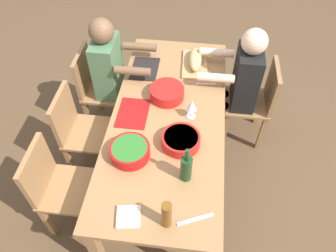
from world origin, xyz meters
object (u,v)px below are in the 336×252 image
(bread_loaf, at_px, (195,59))
(wine_bottle, at_px, (186,168))
(beer_bottle, at_px, (167,215))
(diner_far_right, at_px, (113,70))
(serving_bowl_fruit, at_px, (167,92))
(chair_far_right, at_px, (97,86))
(serving_bowl_greens, at_px, (130,151))
(serving_bowl_pasta, at_px, (181,140))
(napkin_stack, at_px, (128,217))
(cutting_board, at_px, (195,64))
(dining_table, at_px, (168,124))
(chair_far_left, at_px, (57,185))
(chair_near_right, at_px, (257,100))
(chair_far_center, at_px, (80,129))
(diner_near_right, at_px, (241,80))
(wine_glass, at_px, (192,106))

(bread_loaf, height_order, wine_bottle, wine_bottle)
(beer_bottle, bearing_deg, diner_far_right, 25.54)
(serving_bowl_fruit, bearing_deg, chair_far_right, 65.18)
(serving_bowl_greens, bearing_deg, serving_bowl_pasta, -67.29)
(chair_far_right, height_order, bread_loaf, same)
(serving_bowl_greens, relative_size, bread_loaf, 0.86)
(serving_bowl_pasta, height_order, napkin_stack, serving_bowl_pasta)
(wine_bottle, bearing_deg, cutting_board, 0.94)
(cutting_board, distance_m, beer_bottle, 1.51)
(dining_table, height_order, chair_far_left, chair_far_left)
(chair_near_right, height_order, serving_bowl_greens, chair_near_right)
(serving_bowl_greens, relative_size, cutting_board, 0.69)
(chair_far_center, xyz_separation_m, wine_bottle, (-0.52, -0.93, 0.37))
(chair_far_right, bearing_deg, serving_bowl_fruit, -114.82)
(diner_near_right, relative_size, wine_bottle, 4.14)
(bread_loaf, bearing_deg, chair_far_center, 125.41)
(chair_far_left, bearing_deg, wine_glass, -58.49)
(dining_table, distance_m, napkin_stack, 0.86)
(dining_table, xyz_separation_m, diner_near_right, (0.55, -0.57, 0.04))
(beer_bottle, bearing_deg, wine_bottle, -13.96)
(chair_far_center, bearing_deg, serving_bowl_pasta, -106.08)
(serving_bowl_pasta, bearing_deg, diner_near_right, -29.31)
(chair_far_center, xyz_separation_m, chair_far_left, (-0.55, 0.00, 0.00))
(dining_table, distance_m, serving_bowl_pasta, 0.31)
(chair_near_right, relative_size, serving_bowl_greens, 3.09)
(serving_bowl_pasta, distance_m, napkin_stack, 0.65)
(diner_far_right, height_order, serving_bowl_pasta, diner_far_right)
(chair_near_right, height_order, serving_bowl_pasta, chair_near_right)
(chair_far_left, bearing_deg, napkin_stack, -115.91)
(chair_far_center, height_order, wine_bottle, wine_bottle)
(bread_loaf, relative_size, wine_glass, 1.93)
(diner_near_right, relative_size, beer_bottle, 5.45)
(chair_far_center, bearing_deg, cutting_board, -54.59)
(dining_table, relative_size, chair_far_center, 2.33)
(serving_bowl_pasta, bearing_deg, cutting_board, -2.43)
(chair_far_center, height_order, chair_far_left, same)
(dining_table, distance_m, wine_glass, 0.26)
(serving_bowl_greens, height_order, wine_glass, wine_glass)
(cutting_board, bearing_deg, wine_bottle, -179.06)
(chair_far_right, bearing_deg, wine_glass, -119.28)
(chair_far_center, relative_size, serving_bowl_fruit, 3.10)
(chair_far_left, bearing_deg, diner_near_right, -50.55)
(napkin_stack, bearing_deg, serving_bowl_fruit, -5.28)
(cutting_board, relative_size, napkin_stack, 2.86)
(serving_bowl_greens, distance_m, beer_bottle, 0.56)
(chair_far_center, height_order, serving_bowl_fruit, chair_far_center)
(wine_bottle, bearing_deg, chair_far_center, 60.81)
(serving_bowl_fruit, height_order, serving_bowl_greens, serving_bowl_fruit)
(serving_bowl_pasta, height_order, serving_bowl_greens, serving_bowl_greens)
(bread_loaf, bearing_deg, wine_bottle, -179.06)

